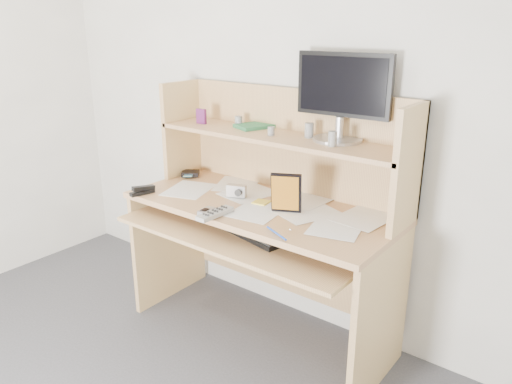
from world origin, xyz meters
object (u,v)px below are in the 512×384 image
Objects in this scene: monitor at (342,94)px; desk at (269,210)px; tv_remote at (215,214)px; game_case at (286,193)px; keyboard at (251,230)px.

desk is at bearing -154.43° from monitor.
game_case is at bearing 45.38° from tv_remote.
keyboard is 2.31× the size of tv_remote.
keyboard is (0.04, -0.20, -0.03)m from desk.
desk is 0.70m from monitor.
monitor is (0.30, 0.16, 0.60)m from desk.
keyboard is at bearing -79.33° from desk.
desk is at bearing 112.44° from keyboard.
tv_remote is 0.35m from game_case.
monitor is (0.13, 0.27, 0.44)m from game_case.
game_case is 0.43× the size of monitor.
keyboard is 0.20m from tv_remote.
game_case is at bearing -31.33° from desk.
desk is at bearing 121.75° from game_case.
monitor is (0.37, 0.50, 0.53)m from tv_remote.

